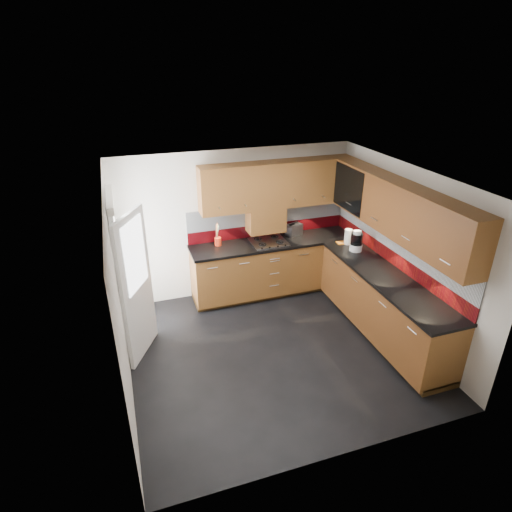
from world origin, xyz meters
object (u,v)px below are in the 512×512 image
object	(u,v)px
gas_hob	(269,242)
food_processor	(356,242)
toaster	(294,230)
utensil_pot	(218,240)

from	to	relation	value
gas_hob	food_processor	world-z (taller)	food_processor
gas_hob	toaster	distance (m)	0.55
gas_hob	utensil_pot	distance (m)	0.82
gas_hob	food_processor	bearing A→B (deg)	-31.08
utensil_pot	food_processor	xyz separation A→B (m)	(1.97, -0.86, 0.06)
toaster	gas_hob	bearing A→B (deg)	-160.72
gas_hob	utensil_pot	size ratio (longest dim) A/B	1.49
utensil_pot	toaster	size ratio (longest dim) A/B	1.24
food_processor	utensil_pot	bearing A→B (deg)	156.32
gas_hob	utensil_pot	world-z (taller)	utensil_pot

